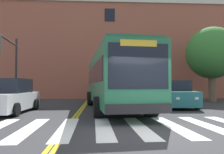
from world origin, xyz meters
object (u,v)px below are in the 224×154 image
street_tree_curbside_large (212,53)px  city_bus (113,79)px  car_white_near_lane (10,97)px  car_teal_far_lane (175,95)px  car_navy_behind_bus (109,91)px  traffic_light_far_corner (9,57)px

street_tree_curbside_large → city_bus: bearing=-149.0°
city_bus → car_white_near_lane: 5.97m
car_teal_far_lane → car_navy_behind_bus: bearing=113.3°
city_bus → car_navy_behind_bus: size_ratio=2.77×
car_navy_behind_bus → car_white_near_lane: bearing=-116.6°
traffic_light_far_corner → city_bus: bearing=-12.6°
car_teal_far_lane → street_tree_curbside_large: size_ratio=0.63×
car_navy_behind_bus → car_teal_far_lane: bearing=-66.7°
car_white_near_lane → street_tree_curbside_large: (15.06, 7.33, 3.57)m
city_bus → street_tree_curbside_large: 11.27m
city_bus → street_tree_curbside_large: size_ratio=1.75×
traffic_light_far_corner → street_tree_curbside_large: 17.00m
car_navy_behind_bus → street_tree_curbside_large: bearing=-24.6°
car_teal_far_lane → car_navy_behind_bus: (-4.00, 9.30, 0.06)m
traffic_light_far_corner → car_white_near_lane: bearing=-66.5°
car_teal_far_lane → street_tree_curbside_large: (5.27, 5.05, 3.58)m
car_white_near_lane → car_navy_behind_bus: bearing=63.4°
city_bus → car_navy_behind_bus: 9.96m
city_bus → car_teal_far_lane: 4.32m
car_white_near_lane → car_navy_behind_bus: 12.94m
city_bus → traffic_light_far_corner: bearing=167.4°
car_white_near_lane → traffic_light_far_corner: 4.37m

